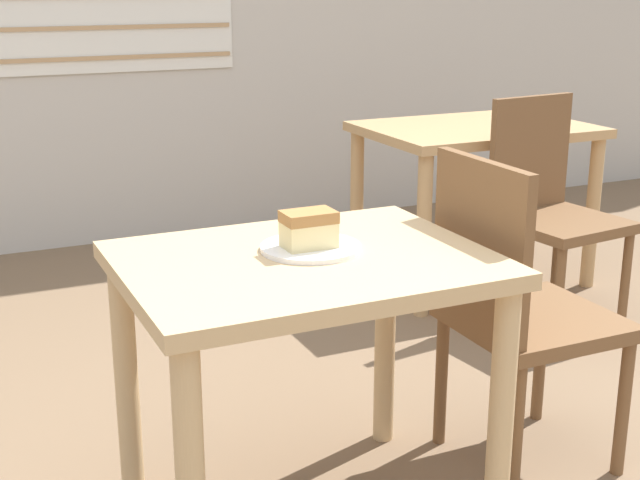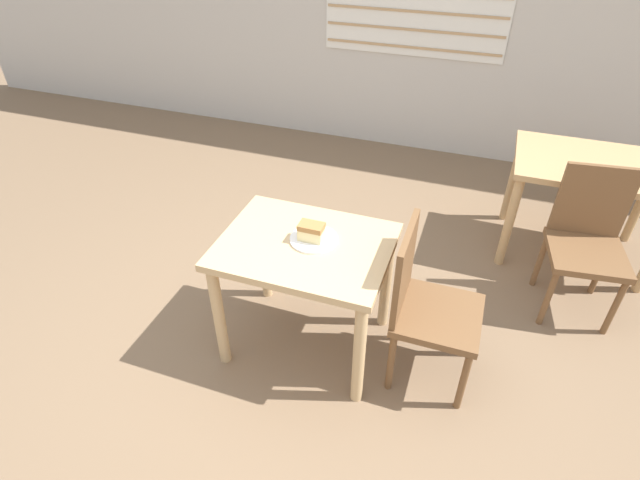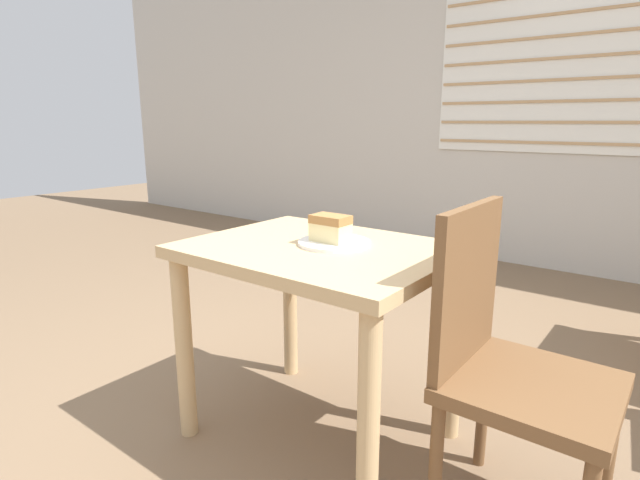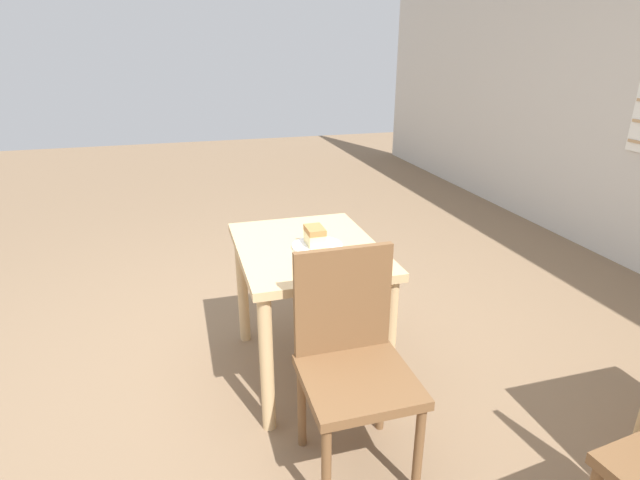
% 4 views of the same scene
% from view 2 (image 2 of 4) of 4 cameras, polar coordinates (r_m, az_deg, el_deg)
% --- Properties ---
extents(ground_plane, '(14.00, 14.00, 0.00)m').
position_cam_2_polar(ground_plane, '(2.77, -4.29, -15.72)').
color(ground_plane, '#7A6047').
extents(dining_table_near, '(0.85, 0.66, 0.70)m').
position_cam_2_polar(dining_table_near, '(2.55, -1.68, -2.59)').
color(dining_table_near, tan).
rests_on(dining_table_near, ground_plane).
extents(dining_table_far, '(0.96, 0.68, 0.71)m').
position_cam_2_polar(dining_table_far, '(3.67, 28.45, 6.27)').
color(dining_table_far, tan).
rests_on(dining_table_far, ground_plane).
extents(chair_near_window, '(0.42, 0.42, 0.89)m').
position_cam_2_polar(chair_near_window, '(2.52, 11.93, -7.09)').
color(chair_near_window, brown).
rests_on(chair_near_window, ground_plane).
extents(chair_far_corner, '(0.46, 0.46, 0.89)m').
position_cam_2_polar(chair_far_corner, '(3.27, 28.25, 0.14)').
color(chair_far_corner, brown).
rests_on(chair_far_corner, ground_plane).
extents(plate, '(0.24, 0.24, 0.01)m').
position_cam_2_polar(plate, '(2.49, -0.70, 0.12)').
color(plate, white).
rests_on(plate, dining_table_near).
extents(cake_slice, '(0.12, 0.08, 0.09)m').
position_cam_2_polar(cake_slice, '(2.45, -0.99, 0.97)').
color(cake_slice, beige).
rests_on(cake_slice, plate).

